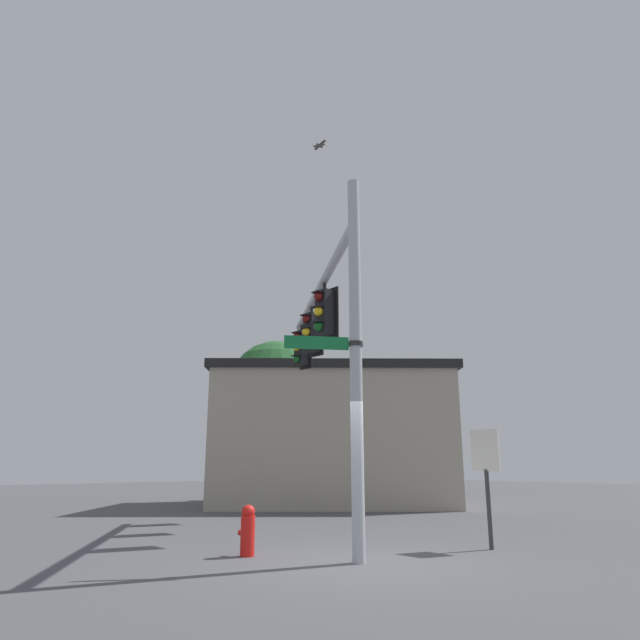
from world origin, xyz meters
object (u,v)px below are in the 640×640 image
object	(u,v)px
historical_marker	(486,469)
street_name_sign	(332,343)
fire_hydrant	(248,530)
traffic_light_nearest_pole	(324,312)
traffic_light_mid_outer	(301,348)
traffic_light_mid_inner	(311,332)
bird_flying	(320,145)

from	to	relation	value
historical_marker	street_name_sign	bearing A→B (deg)	76.55
street_name_sign	fire_hydrant	distance (m)	3.46
traffic_light_nearest_pole	street_name_sign	bearing A→B (deg)	140.78
traffic_light_mid_outer	street_name_sign	xyz separation A→B (m)	(-6.04, 4.26, -1.39)
fire_hydrant	traffic_light_mid_inner	bearing A→B (deg)	-53.49
historical_marker	fire_hydrant	bearing A→B (deg)	59.02
traffic_light_mid_outer	historical_marker	bearing A→B (deg)	170.93
bird_flying	traffic_light_mid_inner	bearing A→B (deg)	-36.06
traffic_light_nearest_pole	historical_marker	xyz separation A→B (m)	(-3.23, -1.16, -3.46)
street_name_sign	traffic_light_mid_inner	bearing A→B (deg)	-36.43
traffic_light_mid_inner	historical_marker	world-z (taller)	traffic_light_mid_inner
traffic_light_mid_inner	fire_hydrant	bearing A→B (deg)	126.51
traffic_light_mid_outer	traffic_light_nearest_pole	bearing A→B (deg)	147.80
traffic_light_mid_inner	historical_marker	size ratio (longest dim) A/B	0.62
street_name_sign	historical_marker	xyz separation A→B (m)	(-0.76, -3.18, -2.07)
traffic_light_nearest_pole	historical_marker	world-z (taller)	traffic_light_nearest_pole
historical_marker	bird_flying	bearing A→B (deg)	27.16
traffic_light_mid_inner	bird_flying	bearing A→B (deg)	143.94
traffic_light_nearest_pole	historical_marker	size ratio (longest dim) A/B	0.62
traffic_light_nearest_pole	fire_hydrant	xyz separation A→B (m)	(-0.97, 2.60, -4.45)
street_name_sign	traffic_light_nearest_pole	bearing A→B (deg)	-39.22
traffic_light_mid_outer	street_name_sign	world-z (taller)	traffic_light_mid_outer
traffic_light_mid_inner	bird_flying	distance (m)	4.74
traffic_light_nearest_pole	bird_flying	distance (m)	4.03
traffic_light_mid_outer	bird_flying	bearing A→B (deg)	145.70
fire_hydrant	historical_marker	bearing A→B (deg)	-120.98
traffic_light_mid_inner	street_name_sign	distance (m)	5.46
traffic_light_mid_inner	bird_flying	xyz separation A→B (m)	(-2.04, 1.49, 4.01)
traffic_light_mid_inner	historical_marker	bearing A→B (deg)	-179.57
traffic_light_mid_inner	traffic_light_mid_outer	distance (m)	2.11
bird_flying	historical_marker	bearing A→B (deg)	-152.84
traffic_light_mid_inner	traffic_light_mid_outer	bearing A→B (deg)	-32.20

